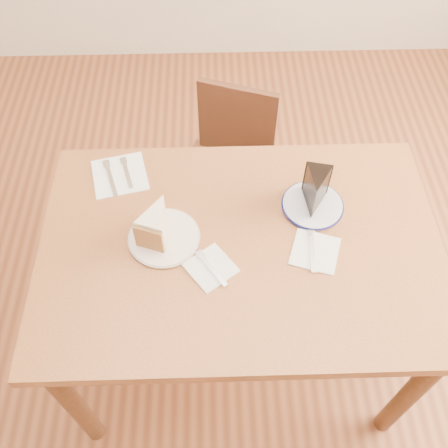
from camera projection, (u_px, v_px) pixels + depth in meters
ground at (236, 342)px, 2.09m from camera, size 4.00×4.00×0.00m
table at (240, 261)px, 1.56m from camera, size 1.20×0.80×0.75m
chair_far at (228, 171)px, 2.08m from camera, size 0.49×0.49×0.77m
plate_cream at (164, 238)px, 1.48m from camera, size 0.21×0.21×0.01m
plate_navy at (312, 205)px, 1.56m from camera, size 0.19×0.19×0.01m
carrot_cake at (158, 222)px, 1.46m from camera, size 0.12×0.14×0.09m
chocolate_cake at (315, 192)px, 1.50m from camera, size 0.10×0.13×0.12m
napkin_cream at (211, 268)px, 1.43m from camera, size 0.17×0.17×0.00m
napkin_navy at (315, 251)px, 1.46m from camera, size 0.17×0.17×0.00m
napkin_spare at (120, 175)px, 1.64m from camera, size 0.21×0.21×0.00m
fork_cream at (212, 268)px, 1.42m from camera, size 0.09×0.12×0.00m
knife_navy at (312, 248)px, 1.46m from camera, size 0.03×0.17×0.00m
fork_spare at (127, 173)px, 1.64m from camera, size 0.05×0.14×0.00m
knife_spare at (111, 178)px, 1.62m from camera, size 0.06×0.16×0.00m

